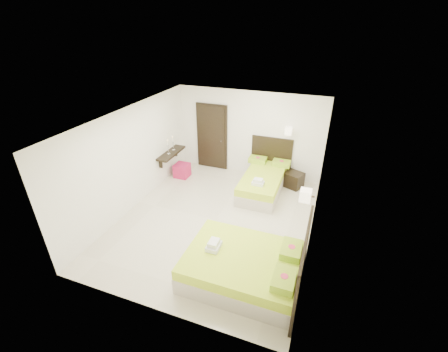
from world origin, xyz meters
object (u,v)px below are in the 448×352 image
(ottoman, at_px, (182,170))
(bed_single, at_px, (263,180))
(bed_double, at_px, (247,266))

(ottoman, bearing_deg, bed_single, 1.55)
(bed_single, xyz_separation_m, ottoman, (-2.57, -0.07, -0.10))
(bed_double, relative_size, ottoman, 5.08)
(bed_double, distance_m, ottoman, 4.51)
(bed_single, relative_size, ottoman, 4.86)
(bed_single, distance_m, ottoman, 2.58)
(bed_single, height_order, ottoman, bed_single)
(bed_single, height_order, bed_double, bed_double)
(bed_single, xyz_separation_m, bed_double, (0.51, -3.36, 0.00))
(bed_double, height_order, ottoman, bed_double)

